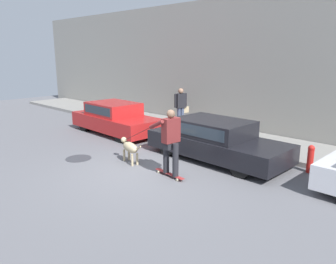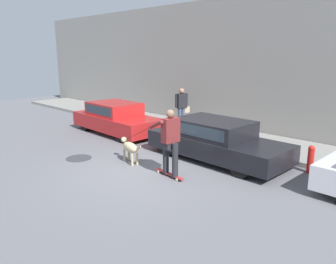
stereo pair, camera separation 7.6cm
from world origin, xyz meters
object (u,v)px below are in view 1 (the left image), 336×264
(pedestrian_with_bag, at_px, (181,106))
(fire_hydrant, at_px, (310,158))
(parked_car_0, at_px, (115,119))
(parked_car_1, at_px, (216,140))
(skateboarder, at_px, (170,139))
(dog, at_px, (130,148))

(pedestrian_with_bag, height_order, fire_hydrant, pedestrian_with_bag)
(parked_car_0, xyz_separation_m, parked_car_1, (5.00, -0.00, -0.00))
(parked_car_1, xyz_separation_m, pedestrian_with_bag, (-3.42, 2.25, 0.46))
(skateboarder, distance_m, fire_hydrant, 3.90)
(parked_car_0, relative_size, fire_hydrant, 5.41)
(dog, bearing_deg, skateboarder, -167.05)
(parked_car_1, bearing_deg, pedestrian_with_bag, 148.13)
(skateboarder, xyz_separation_m, fire_hydrant, (2.53, 2.90, -0.62))
(dog, distance_m, pedestrian_with_bag, 4.68)
(dog, height_order, skateboarder, skateboarder)
(parked_car_0, height_order, pedestrian_with_bag, pedestrian_with_bag)
(parked_car_1, height_order, pedestrian_with_bag, pedestrian_with_bag)
(pedestrian_with_bag, distance_m, fire_hydrant, 6.19)
(skateboarder, height_order, pedestrian_with_bag, skateboarder)
(parked_car_1, relative_size, dog, 3.65)
(pedestrian_with_bag, xyz_separation_m, fire_hydrant, (5.99, -1.41, -0.65))
(parked_car_0, height_order, dog, parked_car_0)
(parked_car_0, relative_size, parked_car_1, 0.95)
(parked_car_0, bearing_deg, dog, -29.04)
(pedestrian_with_bag, bearing_deg, parked_car_1, -19.00)
(skateboarder, bearing_deg, parked_car_1, -83.24)
(dog, bearing_deg, parked_car_0, -17.59)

